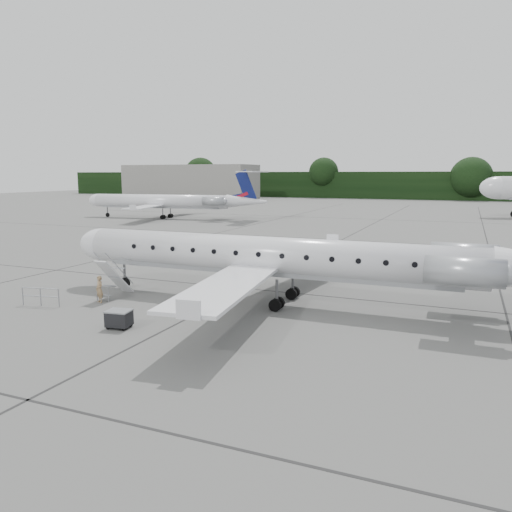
% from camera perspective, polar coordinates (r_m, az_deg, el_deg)
% --- Properties ---
extents(ground, '(320.00, 320.00, 0.00)m').
position_cam_1_polar(ground, '(24.83, 3.84, -7.48)').
color(ground, slate).
rests_on(ground, ground).
extents(treeline, '(260.00, 4.00, 8.00)m').
position_cam_1_polar(treeline, '(152.72, 20.23, 7.55)').
color(treeline, black).
rests_on(treeline, ground).
extents(terminal_building, '(40.00, 14.00, 10.00)m').
position_cam_1_polar(terminal_building, '(153.62, -7.52, 8.41)').
color(terminal_building, gray).
rests_on(terminal_building, ground).
extents(main_regional_jet, '(29.32, 21.22, 7.47)m').
position_cam_1_polar(main_regional_jet, '(27.67, 1.37, 2.19)').
color(main_regional_jet, silver).
rests_on(main_regional_jet, ground).
extents(airstair, '(0.87, 2.42, 2.34)m').
position_cam_1_polar(airstair, '(30.45, -15.86, -2.40)').
color(airstair, silver).
rests_on(airstair, ground).
extents(passenger, '(0.66, 0.56, 1.53)m').
position_cam_1_polar(passenger, '(29.51, -17.46, -3.65)').
color(passenger, '#997A53').
rests_on(passenger, ground).
extents(safety_railing, '(2.17, 0.53, 1.00)m').
position_cam_1_polar(safety_railing, '(29.94, -23.40, -4.33)').
color(safety_railing, gray).
rests_on(safety_railing, ground).
extents(baggage_cart, '(1.19, 1.02, 0.93)m').
position_cam_1_polar(baggage_cart, '(24.48, -15.39, -6.92)').
color(baggage_cart, black).
rests_on(baggage_cart, ground).
extents(bg_regional_left, '(32.19, 24.94, 7.81)m').
position_cam_1_polar(bg_regional_left, '(84.00, -10.91, 6.91)').
color(bg_regional_left, silver).
rests_on(bg_regional_left, ground).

